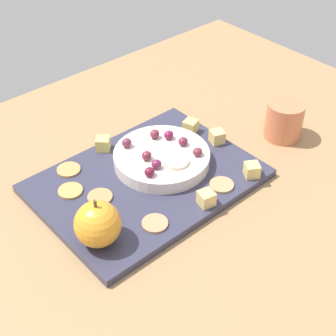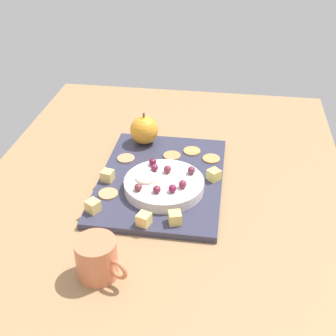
% 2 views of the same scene
% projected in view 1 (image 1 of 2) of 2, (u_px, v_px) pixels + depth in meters
% --- Properties ---
extents(table, '(1.17, 0.85, 0.04)m').
position_uv_depth(table, '(165.00, 179.00, 0.96)').
color(table, '#98754D').
rests_on(table, ground).
extents(platter, '(0.39, 0.28, 0.01)m').
position_uv_depth(platter, '(147.00, 181.00, 0.91)').
color(platter, '#333449').
rests_on(platter, table).
extents(serving_dish, '(0.18, 0.18, 0.02)m').
position_uv_depth(serving_dish, '(160.00, 159.00, 0.93)').
color(serving_dish, silver).
rests_on(serving_dish, platter).
extents(apple_whole, '(0.07, 0.07, 0.07)m').
position_uv_depth(apple_whole, '(98.00, 224.00, 0.77)').
color(apple_whole, orange).
rests_on(apple_whole, platter).
extents(apple_stem, '(0.01, 0.01, 0.01)m').
position_uv_depth(apple_stem, '(95.00, 204.00, 0.74)').
color(apple_stem, brown).
rests_on(apple_stem, apple_whole).
extents(cheese_cube_0, '(0.03, 0.03, 0.03)m').
position_uv_depth(cheese_cube_0, '(190.00, 126.00, 1.01)').
color(cheese_cube_0, '#E9CC6C').
rests_on(cheese_cube_0, platter).
extents(cheese_cube_1, '(0.03, 0.03, 0.03)m').
position_uv_depth(cheese_cube_1, '(217.00, 137.00, 0.99)').
color(cheese_cube_1, '#F3CE73').
rests_on(cheese_cube_1, platter).
extents(cheese_cube_2, '(0.04, 0.04, 0.03)m').
position_uv_depth(cheese_cube_2, '(103.00, 144.00, 0.97)').
color(cheese_cube_2, '#E6D469').
rests_on(cheese_cube_2, platter).
extents(cheese_cube_3, '(0.03, 0.03, 0.03)m').
position_uv_depth(cheese_cube_3, '(206.00, 198.00, 0.85)').
color(cheese_cube_3, '#E4C371').
rests_on(cheese_cube_3, platter).
extents(cheese_cube_4, '(0.03, 0.03, 0.03)m').
position_uv_depth(cheese_cube_4, '(252.00, 170.00, 0.91)').
color(cheese_cube_4, '#E8C76F').
rests_on(cheese_cube_4, platter).
extents(cracker_0, '(0.04, 0.04, 0.00)m').
position_uv_depth(cracker_0, '(69.00, 170.00, 0.92)').
color(cracker_0, tan).
rests_on(cracker_0, platter).
extents(cracker_1, '(0.04, 0.04, 0.00)m').
position_uv_depth(cracker_1, '(155.00, 223.00, 0.82)').
color(cracker_1, tan).
rests_on(cracker_1, platter).
extents(cracker_2, '(0.04, 0.04, 0.00)m').
position_uv_depth(cracker_2, '(100.00, 197.00, 0.87)').
color(cracker_2, '#B9814E').
rests_on(cracker_2, platter).
extents(cracker_3, '(0.04, 0.04, 0.00)m').
position_uv_depth(cracker_3, '(222.00, 185.00, 0.89)').
color(cracker_3, tan).
rests_on(cracker_3, platter).
extents(cracker_4, '(0.04, 0.04, 0.00)m').
position_uv_depth(cracker_4, '(70.00, 191.00, 0.88)').
color(cracker_4, tan).
rests_on(cracker_4, platter).
extents(grape_0, '(0.02, 0.02, 0.02)m').
position_uv_depth(grape_0, '(198.00, 152.00, 0.92)').
color(grape_0, maroon).
rests_on(grape_0, serving_dish).
extents(grape_1, '(0.02, 0.02, 0.02)m').
position_uv_depth(grape_1, '(127.00, 143.00, 0.94)').
color(grape_1, '#6A2A43').
rests_on(grape_1, serving_dish).
extents(grape_2, '(0.02, 0.02, 0.02)m').
position_uv_depth(grape_2, '(155.00, 134.00, 0.96)').
color(grape_2, maroon).
rests_on(grape_2, serving_dish).
extents(grape_3, '(0.02, 0.02, 0.02)m').
position_uv_depth(grape_3, '(156.00, 164.00, 0.89)').
color(grape_3, '#682044').
rests_on(grape_3, serving_dish).
extents(grape_4, '(0.02, 0.02, 0.02)m').
position_uv_depth(grape_4, '(147.00, 156.00, 0.91)').
color(grape_4, maroon).
rests_on(grape_4, serving_dish).
extents(grape_5, '(0.02, 0.02, 0.02)m').
position_uv_depth(grape_5, '(149.00, 172.00, 0.87)').
color(grape_5, maroon).
rests_on(grape_5, serving_dish).
extents(grape_6, '(0.02, 0.02, 0.02)m').
position_uv_depth(grape_6, '(169.00, 135.00, 0.96)').
color(grape_6, maroon).
rests_on(grape_6, serving_dish).
extents(grape_7, '(0.02, 0.02, 0.02)m').
position_uv_depth(grape_7, '(182.00, 141.00, 0.94)').
color(grape_7, maroon).
rests_on(grape_7, serving_dish).
extents(apple_slice_0, '(0.05, 0.05, 0.01)m').
position_uv_depth(apple_slice_0, '(177.00, 160.00, 0.90)').
color(apple_slice_0, beige).
rests_on(apple_slice_0, serving_dish).
extents(cup, '(0.07, 0.10, 0.08)m').
position_uv_depth(cup, '(284.00, 120.00, 1.01)').
color(cup, '#D3744D').
rests_on(cup, table).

